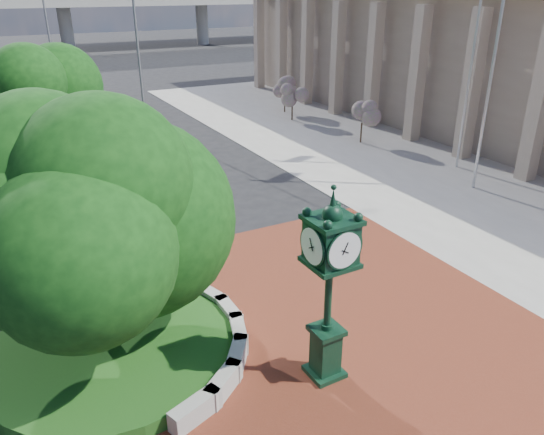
{
  "coord_description": "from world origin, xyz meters",
  "views": [
    {
      "loc": [
        -6.58,
        -11.42,
        8.61
      ],
      "look_at": [
        0.38,
        1.5,
        2.14
      ],
      "focal_mm": 35.0,
      "sensor_mm": 36.0,
      "label": 1
    }
  ],
  "objects_px": {
    "flagpole_b": "(472,58)",
    "street_lamp_far": "(49,20)",
    "flagpole_a": "(494,56)",
    "parked_car": "(88,85)",
    "post_clock": "(329,280)",
    "street_lamp_near": "(141,47)"
  },
  "relations": [
    {
      "from": "street_lamp_near",
      "to": "street_lamp_far",
      "type": "bearing_deg",
      "value": 99.97
    },
    {
      "from": "parked_car",
      "to": "street_lamp_far",
      "type": "height_order",
      "value": "street_lamp_far"
    },
    {
      "from": "post_clock",
      "to": "flagpole_b",
      "type": "distance_m",
      "value": 17.97
    },
    {
      "from": "flagpole_a",
      "to": "street_lamp_near",
      "type": "relative_size",
      "value": 1.34
    },
    {
      "from": "parked_car",
      "to": "post_clock",
      "type": "bearing_deg",
      "value": -73.01
    },
    {
      "from": "post_clock",
      "to": "street_lamp_far",
      "type": "relative_size",
      "value": 0.49
    },
    {
      "from": "parked_car",
      "to": "flagpole_b",
      "type": "bearing_deg",
      "value": -46.66
    },
    {
      "from": "parked_car",
      "to": "flagpole_b",
      "type": "height_order",
      "value": "flagpole_b"
    },
    {
      "from": "flagpole_b",
      "to": "street_lamp_far",
      "type": "bearing_deg",
      "value": 113.69
    },
    {
      "from": "flagpole_b",
      "to": "post_clock",
      "type": "bearing_deg",
      "value": -145.79
    },
    {
      "from": "post_clock",
      "to": "street_lamp_far",
      "type": "xyz_separation_m",
      "value": [
        0.13,
        43.16,
        3.13
      ]
    },
    {
      "from": "parked_car",
      "to": "flagpole_b",
      "type": "xyz_separation_m",
      "value": [
        12.76,
        -29.28,
        4.69
      ]
    },
    {
      "from": "parked_car",
      "to": "street_lamp_far",
      "type": "relative_size",
      "value": 0.44
    },
    {
      "from": "flagpole_b",
      "to": "street_lamp_near",
      "type": "xyz_separation_m",
      "value": [
        -11.49,
        15.75,
        -0.39
      ]
    },
    {
      "from": "flagpole_a",
      "to": "street_lamp_near",
      "type": "height_order",
      "value": "flagpole_a"
    },
    {
      "from": "flagpole_a",
      "to": "flagpole_b",
      "type": "distance_m",
      "value": 3.05
    },
    {
      "from": "post_clock",
      "to": "flagpole_b",
      "type": "bearing_deg",
      "value": 34.21
    },
    {
      "from": "flagpole_b",
      "to": "street_lamp_far",
      "type": "distance_m",
      "value": 36.23
    },
    {
      "from": "street_lamp_far",
      "to": "post_clock",
      "type": "bearing_deg",
      "value": -90.17
    },
    {
      "from": "street_lamp_near",
      "to": "street_lamp_far",
      "type": "xyz_separation_m",
      "value": [
        -3.06,
        17.43,
        0.73
      ]
    },
    {
      "from": "flagpole_b",
      "to": "street_lamp_far",
      "type": "height_order",
      "value": "flagpole_b"
    },
    {
      "from": "flagpole_b",
      "to": "street_lamp_near",
      "type": "height_order",
      "value": "flagpole_b"
    }
  ]
}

